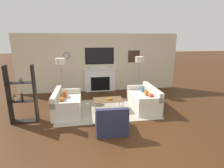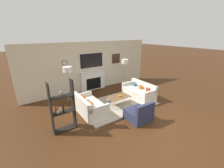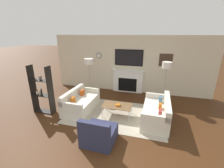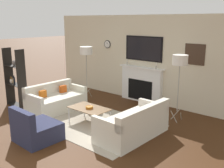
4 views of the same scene
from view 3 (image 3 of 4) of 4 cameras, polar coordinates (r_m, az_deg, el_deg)
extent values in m
cube|color=beige|center=(7.27, 6.38, 7.39)|extent=(7.58, 0.07, 2.70)
cube|color=white|center=(7.36, 6.01, 1.04)|extent=(1.44, 0.16, 1.08)
cube|color=black|center=(7.33, 5.85, -0.32)|extent=(0.89, 0.01, 0.65)
cube|color=white|center=(7.20, 6.13, 5.26)|extent=(1.56, 0.22, 0.04)
cylinder|color=#B2AD9E|center=(7.26, 1.88, 6.04)|extent=(0.04, 0.04, 0.10)
cylinder|color=white|center=(7.24, 1.89, 6.78)|extent=(0.03, 0.03, 0.09)
cylinder|color=#B2AD9E|center=(7.08, 10.44, 5.43)|extent=(0.04, 0.04, 0.10)
cylinder|color=white|center=(7.06, 10.48, 6.18)|extent=(0.03, 0.03, 0.09)
cube|color=black|center=(7.17, 6.41, 9.94)|extent=(1.33, 0.04, 0.76)
cube|color=black|center=(7.15, 6.39, 9.91)|extent=(1.23, 0.01, 0.68)
cylinder|color=black|center=(7.55, -5.04, 10.76)|extent=(0.27, 0.02, 0.27)
cylinder|color=silver|center=(7.53, -5.08, 10.75)|extent=(0.23, 0.00, 0.23)
cube|color=black|center=(7.53, -5.09, 10.97)|extent=(0.01, 0.00, 0.06)
cube|color=#3F2C1F|center=(7.11, 19.80, 8.53)|extent=(0.57, 0.02, 0.57)
cube|color=#A99E8A|center=(5.49, 1.56, -11.41)|extent=(3.40, 2.15, 0.01)
cube|color=silver|center=(5.82, -11.51, -7.57)|extent=(0.89, 1.62, 0.44)
cube|color=silver|center=(5.84, -14.84, -3.72)|extent=(0.18, 1.61, 0.31)
cube|color=silver|center=(6.32, -8.56, -2.19)|extent=(0.87, 0.11, 0.18)
cube|color=silver|center=(5.11, -15.64, -7.94)|extent=(0.87, 0.11, 0.18)
cube|color=#BF4E18|center=(6.04, -11.28, -3.23)|extent=(0.11, 0.21, 0.21)
cube|color=#BD5A18|center=(5.47, -14.63, -5.88)|extent=(0.12, 0.21, 0.20)
cube|color=silver|center=(5.27, 16.22, -10.88)|extent=(0.87, 1.76, 0.45)
cube|color=silver|center=(5.11, 20.32, -7.42)|extent=(0.21, 1.74, 0.32)
cube|color=silver|center=(4.40, 16.23, -12.39)|extent=(0.82, 0.12, 0.18)
cube|color=beige|center=(5.87, 16.77, -4.36)|extent=(0.82, 0.12, 0.18)
cube|color=brown|center=(4.67, 17.90, -10.54)|extent=(0.11, 0.21, 0.20)
cube|color=#AE5719|center=(5.13, 17.92, -7.93)|extent=(0.11, 0.19, 0.18)
cube|color=#44647D|center=(5.59, 17.96, -5.57)|extent=(0.10, 0.20, 0.20)
cube|color=#282B46|center=(4.23, -4.77, -18.66)|extent=(0.84, 0.85, 0.39)
cube|color=#282B46|center=(3.75, -6.95, -16.95)|extent=(0.83, 0.16, 0.39)
cube|color=brown|center=(5.25, 1.95, -8.15)|extent=(1.02, 0.61, 0.02)
cylinder|color=#B7B7BC|center=(5.24, -3.87, -10.72)|extent=(0.02, 0.02, 0.38)
cylinder|color=#B7B7BC|center=(5.04, 6.51, -12.09)|extent=(0.02, 0.02, 0.38)
cylinder|color=#B7B7BC|center=(5.68, -2.08, -8.20)|extent=(0.02, 0.02, 0.38)
cylinder|color=#B7B7BC|center=(5.50, 7.44, -9.33)|extent=(0.02, 0.02, 0.38)
cylinder|color=#B7611A|center=(5.21, 2.25, -7.99)|extent=(0.18, 0.18, 0.05)
torus|color=#B56C0F|center=(5.20, 2.25, -7.76)|extent=(0.19, 0.19, 0.02)
cylinder|color=#9E998E|center=(7.22, -7.42, -2.83)|extent=(0.09, 0.23, 0.27)
cylinder|color=#9E998E|center=(7.33, -8.63, -2.56)|extent=(0.17, 0.19, 0.27)
cylinder|color=#9E998E|center=(7.15, -8.81, -3.11)|extent=(0.23, 0.07, 0.27)
cylinder|color=#9E998E|center=(7.00, -8.56, 2.71)|extent=(0.02, 0.02, 1.19)
cylinder|color=white|center=(6.84, -8.85, 8.51)|extent=(0.41, 0.41, 0.25)
cylinder|color=#9E998E|center=(6.73, 19.75, -5.47)|extent=(0.09, 0.23, 0.28)
cylinder|color=#9E998E|center=(6.75, 18.16, -5.20)|extent=(0.17, 0.19, 0.28)
cylinder|color=#9E998E|center=(6.59, 18.69, -5.86)|extent=(0.23, 0.07, 0.28)
cylinder|color=#9E998E|center=(6.44, 19.54, 0.46)|extent=(0.02, 0.02, 1.20)
cylinder|color=white|center=(6.26, 20.26, 6.78)|extent=(0.38, 0.38, 0.25)
cube|color=black|center=(6.08, -27.80, -1.67)|extent=(0.04, 0.28, 1.74)
cube|color=black|center=(5.61, -22.34, -2.44)|extent=(0.04, 0.28, 1.74)
cube|color=black|center=(6.16, -24.10, -9.41)|extent=(0.77, 0.28, 0.02)
cube|color=black|center=(5.90, -24.91, -3.87)|extent=(0.77, 0.28, 0.01)
cube|color=black|center=(5.73, -25.66, 1.29)|extent=(0.77, 0.28, 0.02)
cylinder|color=brown|center=(5.99, -26.66, -2.81)|extent=(0.07, 0.07, 0.18)
cylinder|color=brown|center=(5.96, -26.81, -1.81)|extent=(0.03, 0.03, 0.04)
ellipsoid|color=tan|center=(5.90, -25.62, -2.93)|extent=(0.08, 0.08, 0.18)
ellipsoid|color=gray|center=(5.70, -25.68, 2.16)|extent=(0.11, 0.11, 0.17)
ellipsoid|color=silver|center=(5.97, -26.58, -3.07)|extent=(0.08, 0.08, 0.14)
cylinder|color=black|center=(5.83, -25.22, -2.96)|extent=(0.05, 0.05, 0.22)
cylinder|color=black|center=(5.79, -25.41, -1.71)|extent=(0.02, 0.02, 0.05)
camera|label=1|loc=(2.25, -102.76, -12.41)|focal=28.00mm
camera|label=2|loc=(4.88, -81.16, 7.76)|focal=24.00mm
camera|label=4|loc=(3.42, 100.45, -7.17)|focal=42.00mm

